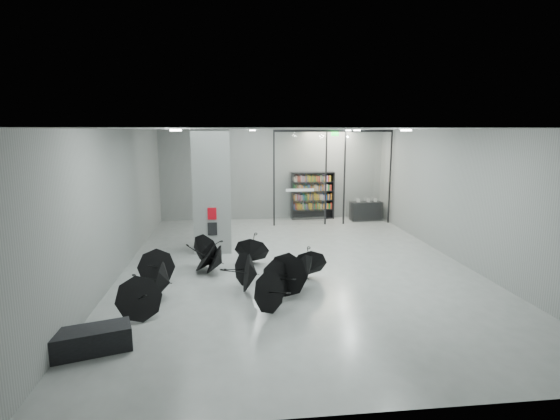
{
  "coord_description": "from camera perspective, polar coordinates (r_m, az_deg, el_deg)",
  "views": [
    {
      "loc": [
        -1.87,
        -12.37,
        3.96
      ],
      "look_at": [
        -0.3,
        1.5,
        1.4
      ],
      "focal_mm": 27.84,
      "sensor_mm": 36.0,
      "label": 1
    }
  ],
  "objects": [
    {
      "name": "exit_sign",
      "position": [
        18.18,
        7.23,
        9.87
      ],
      "size": [
        0.3,
        0.06,
        0.15
      ],
      "primitive_type": "cube",
      "color": "#0CE533",
      "rests_on": "room"
    },
    {
      "name": "column",
      "position": [
        14.52,
        -8.89,
        2.51
      ],
      "size": [
        1.2,
        1.2,
        4.0
      ],
      "primitive_type": "cube",
      "color": "slate",
      "rests_on": "ground"
    },
    {
      "name": "glass_partition",
      "position": [
        18.46,
        6.95,
        4.79
      ],
      "size": [
        5.06,
        0.08,
        4.0
      ],
      "color": "silver",
      "rests_on": "ground"
    },
    {
      "name": "room",
      "position": [
        12.56,
        2.14,
        5.28
      ],
      "size": [
        14.0,
        14.02,
        4.01
      ],
      "color": "gray",
      "rests_on": "ground"
    },
    {
      "name": "umbrella_cluster",
      "position": [
        11.29,
        -5.73,
        -8.56
      ],
      "size": [
        5.23,
        4.68,
        1.23
      ],
      "color": "black",
      "rests_on": "ground"
    },
    {
      "name": "bookshelf",
      "position": [
        19.68,
        4.3,
        1.9
      ],
      "size": [
        1.95,
        0.51,
        2.12
      ],
      "primitive_type": null,
      "rotation": [
        0.0,
        0.0,
        0.06
      ],
      "color": "black",
      "rests_on": "ground"
    },
    {
      "name": "shop_counter",
      "position": [
        19.75,
        11.22,
        -0.14
      ],
      "size": [
        1.43,
        0.66,
        0.83
      ],
      "primitive_type": "cube",
      "rotation": [
        0.0,
        0.0,
        0.07
      ],
      "color": "black",
      "rests_on": "ground"
    },
    {
      "name": "bench",
      "position": [
        8.89,
        -23.55,
        -15.4
      ],
      "size": [
        1.49,
        0.97,
        0.44
      ],
      "primitive_type": "cube",
      "rotation": [
        0.0,
        0.0,
        0.3
      ],
      "color": "black",
      "rests_on": "ground"
    },
    {
      "name": "info_panel",
      "position": [
        14.12,
        -8.86,
        -2.47
      ],
      "size": [
        0.3,
        0.03,
        0.42
      ],
      "primitive_type": "cube",
      "color": "black",
      "rests_on": "column"
    },
    {
      "name": "fire_cabinet",
      "position": [
        14.01,
        -8.92,
        -0.47
      ],
      "size": [
        0.28,
        0.04,
        0.38
      ],
      "primitive_type": "cube",
      "color": "#A50A07",
      "rests_on": "column"
    }
  ]
}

